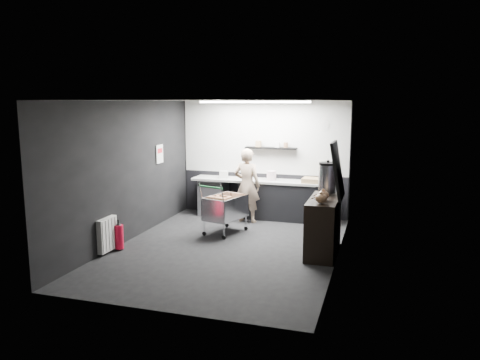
% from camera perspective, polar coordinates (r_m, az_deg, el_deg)
% --- Properties ---
extents(floor, '(5.50, 5.50, 0.00)m').
position_cam_1_polar(floor, '(8.74, -1.61, -8.31)').
color(floor, black).
rests_on(floor, ground).
extents(ceiling, '(5.50, 5.50, 0.00)m').
position_cam_1_polar(ceiling, '(8.32, -1.70, 9.68)').
color(ceiling, silver).
rests_on(ceiling, wall_back).
extents(wall_back, '(5.50, 0.00, 5.50)m').
position_cam_1_polar(wall_back, '(11.04, 2.92, 2.62)').
color(wall_back, black).
rests_on(wall_back, floor).
extents(wall_front, '(5.50, 0.00, 5.50)m').
position_cam_1_polar(wall_front, '(5.93, -10.19, -3.58)').
color(wall_front, black).
rests_on(wall_front, floor).
extents(wall_left, '(0.00, 5.50, 5.50)m').
position_cam_1_polar(wall_left, '(9.25, -13.47, 1.02)').
color(wall_left, black).
rests_on(wall_left, floor).
extents(wall_right, '(0.00, 5.50, 5.50)m').
position_cam_1_polar(wall_right, '(8.02, 12.01, -0.22)').
color(wall_right, black).
rests_on(wall_right, floor).
extents(kitchen_wall_panel, '(3.95, 0.02, 1.70)m').
position_cam_1_polar(kitchen_wall_panel, '(10.97, 2.92, 5.20)').
color(kitchen_wall_panel, beige).
rests_on(kitchen_wall_panel, wall_back).
extents(dado_panel, '(3.95, 0.02, 1.00)m').
position_cam_1_polar(dado_panel, '(11.16, 2.86, -1.73)').
color(dado_panel, black).
rests_on(dado_panel, wall_back).
extents(floating_shelf, '(1.20, 0.22, 0.04)m').
position_cam_1_polar(floating_shelf, '(10.84, 3.79, 3.92)').
color(floating_shelf, black).
rests_on(floating_shelf, wall_back).
extents(wall_clock, '(0.20, 0.03, 0.20)m').
position_cam_1_polar(wall_clock, '(10.69, 10.26, 6.56)').
color(wall_clock, silver).
rests_on(wall_clock, wall_back).
extents(poster, '(0.02, 0.30, 0.40)m').
position_cam_1_polar(poster, '(10.35, -9.78, 3.15)').
color(poster, silver).
rests_on(poster, wall_left).
extents(poster_red_band, '(0.02, 0.22, 0.10)m').
position_cam_1_polar(poster_red_band, '(10.34, -9.77, 3.53)').
color(poster_red_band, red).
rests_on(poster_red_band, poster).
extents(radiator, '(0.10, 0.50, 0.60)m').
position_cam_1_polar(radiator, '(8.68, -15.88, -6.40)').
color(radiator, silver).
rests_on(radiator, wall_left).
extents(ceiling_strip, '(2.40, 0.20, 0.04)m').
position_cam_1_polar(ceiling_strip, '(10.09, 1.72, 9.49)').
color(ceiling_strip, white).
rests_on(ceiling_strip, ceiling).
extents(prep_counter, '(3.20, 0.61, 0.90)m').
position_cam_1_polar(prep_counter, '(10.84, 3.15, -2.30)').
color(prep_counter, black).
rests_on(prep_counter, floor).
extents(person, '(0.64, 0.45, 1.66)m').
position_cam_1_polar(person, '(10.42, 0.86, -0.67)').
color(person, beige).
rests_on(person, floor).
extents(shopping_cart, '(0.82, 1.11, 1.05)m').
position_cam_1_polar(shopping_cart, '(9.60, -1.81, -3.58)').
color(shopping_cart, silver).
rests_on(shopping_cart, floor).
extents(sideboard, '(0.57, 1.34, 2.00)m').
position_cam_1_polar(sideboard, '(8.46, 10.26, -4.64)').
color(sideboard, black).
rests_on(sideboard, floor).
extents(fire_extinguisher, '(0.16, 0.16, 0.54)m').
position_cam_1_polar(fire_extinguisher, '(8.85, -14.54, -6.61)').
color(fire_extinguisher, red).
rests_on(fire_extinguisher, floor).
extents(cardboard_box, '(0.54, 0.42, 0.10)m').
position_cam_1_polar(cardboard_box, '(10.49, 9.05, -0.05)').
color(cardboard_box, '#94764F').
rests_on(cardboard_box, prep_counter).
extents(pink_tub, '(0.21, 0.21, 0.21)m').
position_cam_1_polar(pink_tub, '(10.71, 3.86, 0.54)').
color(pink_tub, beige).
rests_on(pink_tub, prep_counter).
extents(white_container, '(0.22, 0.19, 0.17)m').
position_cam_1_polar(white_container, '(10.98, -1.99, 0.66)').
color(white_container, silver).
rests_on(white_container, prep_counter).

